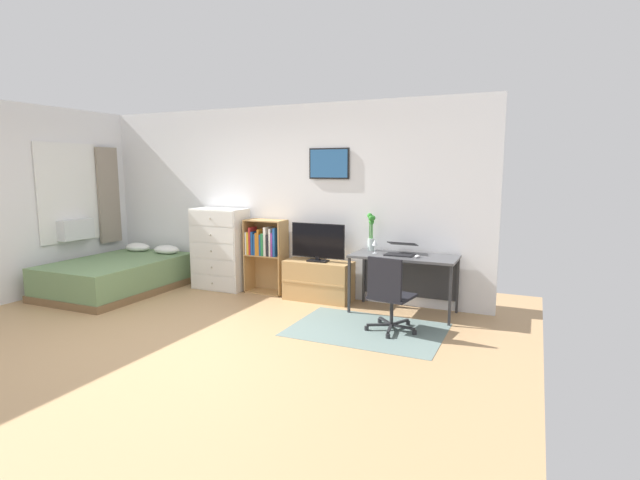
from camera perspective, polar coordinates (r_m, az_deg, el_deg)
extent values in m
plane|color=tan|center=(5.38, -17.75, -11.55)|extent=(7.20, 7.20, 0.00)
cube|color=white|center=(7.06, -4.92, 4.72)|extent=(6.12, 0.06, 2.70)
cube|color=black|center=(6.64, 1.08, 9.08)|extent=(0.59, 0.02, 0.42)
cube|color=#285B93|center=(6.63, 1.04, 9.08)|extent=(0.55, 0.01, 0.38)
cube|color=white|center=(8.17, -27.72, 4.99)|extent=(0.02, 1.03, 1.48)
cube|color=silver|center=(8.18, -27.78, 4.99)|extent=(0.01, 0.95, 1.40)
cube|color=gray|center=(8.58, -23.85, 4.89)|extent=(0.05, 0.40, 1.54)
cube|color=silver|center=(8.14, -27.07, 1.13)|extent=(0.20, 0.52, 0.30)
cube|color=slate|center=(5.55, 5.60, -10.54)|extent=(1.70, 1.20, 0.01)
cube|color=brown|center=(7.76, -22.91, -5.30)|extent=(1.41, 2.01, 0.10)
cube|color=#6B8C5B|center=(7.71, -23.01, -3.58)|extent=(1.36, 1.97, 0.38)
ellipsoid|color=white|center=(8.39, -20.88, -0.81)|extent=(0.45, 0.29, 0.14)
ellipsoid|color=white|center=(7.99, -17.78, -1.10)|extent=(0.45, 0.29, 0.14)
cube|color=white|center=(7.39, -11.76, -1.04)|extent=(0.82, 0.42, 1.22)
cube|color=silver|center=(7.32, -12.65, -5.02)|extent=(0.78, 0.01, 0.22)
sphere|color=#A59E8C|center=(7.30, -12.72, -5.05)|extent=(0.03, 0.03, 0.03)
cube|color=silver|center=(7.26, -12.71, -3.17)|extent=(0.78, 0.01, 0.22)
sphere|color=#A59E8C|center=(7.25, -12.78, -3.19)|extent=(0.03, 0.03, 0.03)
cube|color=silver|center=(7.22, -12.77, -1.29)|extent=(0.78, 0.01, 0.22)
sphere|color=#A59E8C|center=(7.21, -12.85, -1.31)|extent=(0.03, 0.03, 0.03)
cube|color=silver|center=(7.18, -12.83, 0.61)|extent=(0.78, 0.01, 0.22)
sphere|color=#A59E8C|center=(7.17, -12.91, 0.59)|extent=(0.03, 0.03, 0.03)
cube|color=silver|center=(7.16, -12.89, 2.52)|extent=(0.78, 0.01, 0.22)
sphere|color=#A59E8C|center=(7.14, -12.97, 2.51)|extent=(0.03, 0.03, 0.03)
cube|color=tan|center=(7.19, -8.42, -1.79)|extent=(0.02, 0.30, 1.08)
cube|color=tan|center=(6.89, -4.37, -2.15)|extent=(0.02, 0.30, 1.08)
cube|color=tan|center=(7.15, -6.37, -6.15)|extent=(0.60, 0.30, 0.02)
cube|color=tan|center=(7.03, -6.44, -1.79)|extent=(0.56, 0.30, 0.02)
cube|color=tan|center=(6.96, -6.51, 2.33)|extent=(0.56, 0.30, 0.02)
cube|color=tan|center=(7.16, -5.84, -1.78)|extent=(0.60, 0.01, 1.08)
cube|color=white|center=(7.12, -8.35, -0.29)|extent=(0.02, 0.23, 0.33)
cube|color=gold|center=(7.09, -8.19, -0.33)|extent=(0.03, 0.21, 0.33)
cube|color=red|center=(7.07, -7.99, -0.06)|extent=(0.03, 0.20, 0.40)
cube|color=#1E519E|center=(7.06, -7.70, -0.33)|extent=(0.03, 0.21, 0.34)
cube|color=#1E519E|center=(7.05, -7.38, -0.45)|extent=(0.03, 0.24, 0.31)
cube|color=orange|center=(7.03, -7.16, -0.39)|extent=(0.03, 0.23, 0.33)
cube|color=orange|center=(6.98, -7.06, -0.23)|extent=(0.03, 0.18, 0.38)
cube|color=#1E519E|center=(6.97, -6.83, -0.54)|extent=(0.02, 0.18, 0.30)
cube|color=#2D8C4C|center=(6.97, -6.52, -0.47)|extent=(0.04, 0.21, 0.32)
cube|color=white|center=(6.94, -6.20, -0.12)|extent=(0.04, 0.21, 0.41)
cube|color=black|center=(6.92, -5.92, -0.61)|extent=(0.03, 0.19, 0.30)
cube|color=white|center=(6.89, -5.66, -0.25)|extent=(0.03, 0.19, 0.40)
cube|color=#8C388C|center=(6.87, -5.46, -0.53)|extent=(0.03, 0.17, 0.34)
cube|color=#1E519E|center=(6.86, -5.16, -0.24)|extent=(0.03, 0.20, 0.41)
cube|color=tan|center=(6.65, -0.18, -4.86)|extent=(0.94, 0.40, 0.55)
cube|color=tan|center=(6.47, -0.94, -5.23)|extent=(0.94, 0.01, 0.02)
cube|color=black|center=(6.57, -0.25, -2.48)|extent=(0.28, 0.16, 0.02)
cube|color=black|center=(6.57, -0.25, -2.18)|extent=(0.06, 0.04, 0.05)
cube|color=black|center=(6.53, -0.26, -0.07)|extent=(0.78, 0.02, 0.47)
cube|color=black|center=(6.52, -0.30, -0.08)|extent=(0.75, 0.01, 0.44)
cube|color=#4C4C4F|center=(6.06, 9.96, -1.94)|extent=(1.30, 0.61, 0.03)
cube|color=#2D2D30|center=(6.06, 3.48, -5.40)|extent=(0.03, 0.03, 0.71)
cube|color=#2D2D30|center=(5.75, 15.21, -6.45)|extent=(0.03, 0.03, 0.71)
cube|color=#2D2D30|center=(6.57, 5.22, -4.34)|extent=(0.03, 0.03, 0.71)
cube|color=#2D2D30|center=(6.28, 16.04, -5.22)|extent=(0.03, 0.03, 0.71)
cube|color=#2D2D30|center=(6.41, 10.56, -4.44)|extent=(1.24, 0.02, 0.50)
cylinder|color=#232326|center=(5.45, 11.18, -10.76)|extent=(0.05, 0.05, 0.05)
cube|color=#232326|center=(5.49, 9.82, -10.15)|extent=(0.28, 0.07, 0.02)
cylinder|color=#232326|center=(5.76, 10.41, -9.70)|extent=(0.05, 0.05, 0.05)
cube|color=#232326|center=(5.64, 9.47, -9.62)|extent=(0.16, 0.26, 0.02)
cylinder|color=#232326|center=(5.79, 7.12, -9.51)|extent=(0.05, 0.05, 0.05)
cube|color=#232326|center=(5.66, 7.79, -9.52)|extent=(0.22, 0.22, 0.02)
cylinder|color=#232326|center=(5.51, 5.56, -10.42)|extent=(0.05, 0.05, 0.05)
cube|color=#232326|center=(5.52, 7.03, -9.98)|extent=(0.26, 0.15, 0.02)
cylinder|color=#232326|center=(5.30, 8.07, -11.27)|extent=(0.05, 0.05, 0.05)
cube|color=#232326|center=(5.41, 8.28, -10.38)|extent=(0.07, 0.28, 0.02)
cylinder|color=#232326|center=(5.50, 8.51, -8.29)|extent=(0.04, 0.04, 0.30)
cube|color=black|center=(5.45, 8.55, -6.63)|extent=(0.51, 0.51, 0.03)
cube|color=black|center=(5.22, 7.67, -4.58)|extent=(0.40, 0.10, 0.45)
cube|color=black|center=(6.05, 9.44, -1.74)|extent=(0.36, 0.25, 0.01)
cube|color=black|center=(6.05, 9.43, -1.67)|extent=(0.33, 0.22, 0.00)
cube|color=black|center=(6.18, 9.82, -0.45)|extent=(0.36, 0.23, 0.07)
cube|color=black|center=(6.17, 9.80, -0.44)|extent=(0.34, 0.21, 0.06)
ellipsoid|color=silver|center=(5.93, 11.50, -1.91)|extent=(0.06, 0.10, 0.03)
cylinder|color=silver|center=(6.34, 6.08, -0.54)|extent=(0.09, 0.09, 0.16)
cylinder|color=#3D8438|center=(6.32, 6.25, 0.89)|extent=(0.01, 0.01, 0.38)
sphere|color=#308B2C|center=(6.29, 6.28, 2.62)|extent=(0.07, 0.07, 0.07)
cylinder|color=#3D8438|center=(6.34, 6.12, 0.68)|extent=(0.01, 0.01, 0.33)
sphere|color=#308B2C|center=(6.32, 6.14, 2.16)|extent=(0.07, 0.07, 0.07)
cylinder|color=#3D8438|center=(6.33, 5.92, 1.04)|extent=(0.01, 0.01, 0.41)
sphere|color=#308B2C|center=(6.30, 5.94, 2.90)|extent=(0.07, 0.07, 0.07)
cylinder|color=#3D8438|center=(6.30, 6.06, 0.87)|extent=(0.01, 0.01, 0.38)
sphere|color=#308B2C|center=(6.28, 6.09, 2.60)|extent=(0.07, 0.07, 0.07)
cylinder|color=silver|center=(6.14, 6.53, -1.57)|extent=(0.06, 0.06, 0.01)
cylinder|color=silver|center=(6.13, 6.54, -1.08)|extent=(0.01, 0.01, 0.10)
cone|color=silver|center=(6.11, 6.55, -0.28)|extent=(0.07, 0.07, 0.07)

